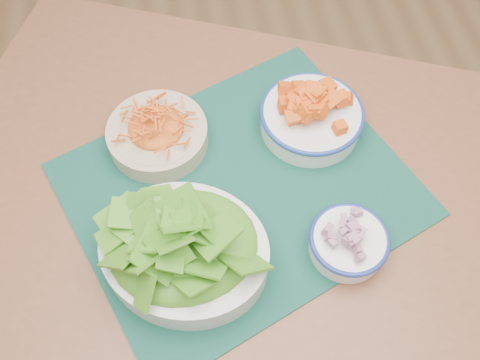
% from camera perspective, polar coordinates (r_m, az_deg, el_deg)
% --- Properties ---
extents(table, '(1.54, 1.32, 0.75)m').
position_cam_1_polar(table, '(1.04, 3.26, -5.65)').
color(table, brown).
rests_on(table, ground).
extents(placemat, '(0.73, 0.67, 0.00)m').
position_cam_1_polar(placemat, '(0.98, -0.00, -0.96)').
color(placemat, '#092E26').
rests_on(placemat, table).
extents(carrot_bowl, '(0.20, 0.20, 0.07)m').
position_cam_1_polar(carrot_bowl, '(1.02, -8.86, 5.17)').
color(carrot_bowl, '#C4B392').
rests_on(carrot_bowl, placemat).
extents(squash_bowl, '(0.24, 0.24, 0.10)m').
position_cam_1_polar(squash_bowl, '(1.03, 7.72, 7.22)').
color(squash_bowl, white).
rests_on(squash_bowl, placemat).
extents(lettuce_bowl, '(0.35, 0.33, 0.13)m').
position_cam_1_polar(lettuce_bowl, '(0.87, -6.04, -7.02)').
color(lettuce_bowl, silver).
rests_on(lettuce_bowl, placemat).
extents(onion_bowl, '(0.14, 0.14, 0.07)m').
position_cam_1_polar(onion_bowl, '(0.91, 11.53, -6.38)').
color(onion_bowl, white).
rests_on(onion_bowl, placemat).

